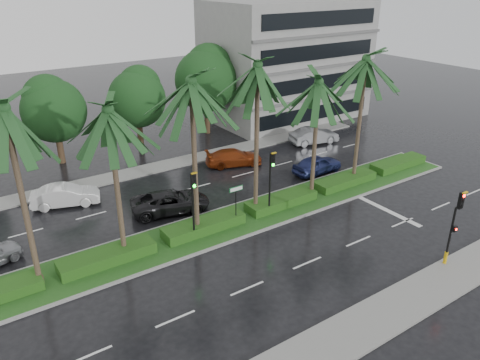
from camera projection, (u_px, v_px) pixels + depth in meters
ground at (254, 225)px, 29.22m from camera, size 120.00×120.00×0.00m
near_sidewalk at (383, 315)px, 21.49m from camera, size 40.00×2.40×0.12m
far_sidewalk at (168, 165)px, 38.26m from camera, size 40.00×2.00×0.12m
median at (245, 218)px, 29.95m from camera, size 36.00×4.00×0.15m
hedge at (245, 213)px, 29.80m from camera, size 35.20×1.40×0.60m
lane_markings at (295, 215)px, 30.45m from camera, size 34.00×13.06×0.01m
palm_row at (227, 93)px, 25.96m from camera, size 26.30×4.20×10.29m
signal_near at (454, 225)px, 24.19m from camera, size 0.34×0.45×4.36m
signal_median_left at (193, 196)px, 26.17m from camera, size 0.34×0.42×4.36m
signal_median_right at (271, 174)px, 29.00m from camera, size 0.34×0.42×4.36m
street_sign at (236, 196)px, 28.21m from camera, size 0.95×0.09×2.60m
bg_trees at (154, 90)px, 41.37m from camera, size 32.95×5.90×8.53m
building at (286, 60)px, 49.10m from camera, size 16.00×10.00×12.00m
car_white at (65, 195)px, 31.46m from camera, size 2.80×4.68×1.46m
car_darkgrey at (170, 202)px, 30.64m from camera, size 3.59×5.55×1.42m
car_red at (234, 157)px, 38.09m from camera, size 3.25×4.96×1.34m
car_blue at (317, 164)px, 36.57m from camera, size 1.81×4.25×1.43m
car_grey at (314, 136)px, 42.88m from camera, size 2.51×4.78×1.50m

